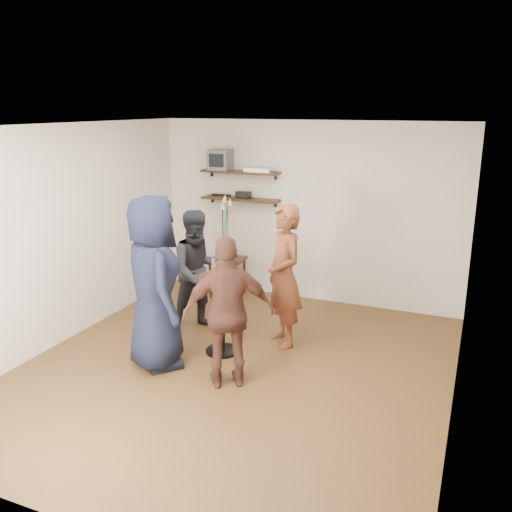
{
  "coord_description": "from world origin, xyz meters",
  "views": [
    {
      "loc": [
        2.31,
        -4.87,
        2.8
      ],
      "look_at": [
        0.09,
        0.4,
        1.2
      ],
      "focal_mm": 38.0,
      "sensor_mm": 36.0,
      "label": 1
    }
  ],
  "objects": [
    {
      "name": "person_plaid",
      "position": [
        0.26,
        0.85,
        0.85
      ],
      "size": [
        0.72,
        0.74,
        1.71
      ],
      "primitive_type": "imported",
      "rotation": [
        0.0,
        0.0,
        -0.84
      ],
      "color": "red",
      "rests_on": "room"
    },
    {
      "name": "shelf_lower",
      "position": [
        -1.0,
        2.38,
        1.45
      ],
      "size": [
        1.2,
        0.25,
        0.04
      ],
      "primitive_type": "cube",
      "color": "black",
      "rests_on": "room"
    },
    {
      "name": "person_brown",
      "position": [
        0.09,
        -0.31,
        0.79
      ],
      "size": [
        0.99,
        0.81,
        1.58
      ],
      "primitive_type": "imported",
      "rotation": [
        0.0,
        0.0,
        3.7
      ],
      "color": "#4B2920",
      "rests_on": "room"
    },
    {
      "name": "person_dark",
      "position": [
        -0.89,
        0.85,
        0.78
      ],
      "size": [
        0.94,
        0.96,
        1.56
      ],
      "primitive_type": "imported",
      "rotation": [
        0.0,
        0.0,
        0.84
      ],
      "color": "black",
      "rests_on": "room"
    },
    {
      "name": "room",
      "position": [
        0.0,
        0.0,
        1.3
      ],
      "size": [
        4.58,
        5.08,
        2.68
      ],
      "color": "#4F3219",
      "rests_on": "ground"
    },
    {
      "name": "person_navy",
      "position": [
        -0.84,
        -0.22,
        0.95
      ],
      "size": [
        1.09,
        1.08,
        1.91
      ],
      "primitive_type": "imported",
      "rotation": [
        0.0,
        0.0,
        2.38
      ],
      "color": "black",
      "rests_on": "room"
    },
    {
      "name": "radio",
      "position": [
        -0.95,
        2.38,
        1.52
      ],
      "size": [
        0.22,
        0.1,
        0.1
      ],
      "primitive_type": "cube",
      "color": "black",
      "rests_on": "shelf_lower"
    },
    {
      "name": "dvd_deck",
      "position": [
        -0.69,
        2.38,
        1.9
      ],
      "size": [
        0.4,
        0.24,
        0.06
      ],
      "primitive_type": "cube",
      "color": "silver",
      "rests_on": "shelf_upper"
    },
    {
      "name": "vase_lilies",
      "position": [
        -1.12,
        2.14,
        0.89
      ],
      "size": [
        0.19,
        0.2,
        0.99
      ],
      "rotation": [
        0.0,
        0.0,
        0.05
      ],
      "color": "white",
      "rests_on": "side_table"
    },
    {
      "name": "power_strip",
      "position": [
        -1.34,
        2.42,
        1.48
      ],
      "size": [
        0.3,
        0.05,
        0.03
      ],
      "primitive_type": "cube",
      "color": "black",
      "rests_on": "shelf_lower"
    },
    {
      "name": "crt_monitor",
      "position": [
        -1.31,
        2.38,
        2.02
      ],
      "size": [
        0.32,
        0.3,
        0.3
      ],
      "primitive_type": "cube",
      "color": "#59595B",
      "rests_on": "shelf_upper"
    },
    {
      "name": "wine_glass_fl",
      "position": [
        -0.38,
        0.32,
        1.08
      ],
      "size": [
        0.07,
        0.07,
        0.21
      ],
      "color": "silver",
      "rests_on": "drinks_table"
    },
    {
      "name": "wine_glass_br",
      "position": [
        -0.28,
        0.36,
        1.08
      ],
      "size": [
        0.07,
        0.07,
        0.21
      ],
      "color": "silver",
      "rests_on": "drinks_table"
    },
    {
      "name": "wine_glass_bl",
      "position": [
        -0.35,
        0.42,
        1.07
      ],
      "size": [
        0.07,
        0.07,
        0.2
      ],
      "color": "silver",
      "rests_on": "drinks_table"
    },
    {
      "name": "drinks_table",
      "position": [
        -0.32,
        0.34,
        0.6
      ],
      "size": [
        0.51,
        0.51,
        0.94
      ],
      "color": "black",
      "rests_on": "room"
    },
    {
      "name": "wine_glass_fr",
      "position": [
        -0.26,
        0.31,
        1.09
      ],
      "size": [
        0.07,
        0.07,
        0.22
      ],
      "color": "silver",
      "rests_on": "drinks_table"
    },
    {
      "name": "shelf_upper",
      "position": [
        -1.0,
        2.38,
        1.85
      ],
      "size": [
        1.2,
        0.25,
        0.04
      ],
      "primitive_type": "cube",
      "color": "black",
      "rests_on": "room"
    },
    {
      "name": "side_table",
      "position": [
        -1.11,
        2.14,
        0.48
      ],
      "size": [
        0.51,
        0.51,
        0.58
      ],
      "rotation": [
        0.0,
        0.0,
        0.05
      ],
      "color": "black",
      "rests_on": "room"
    }
  ]
}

